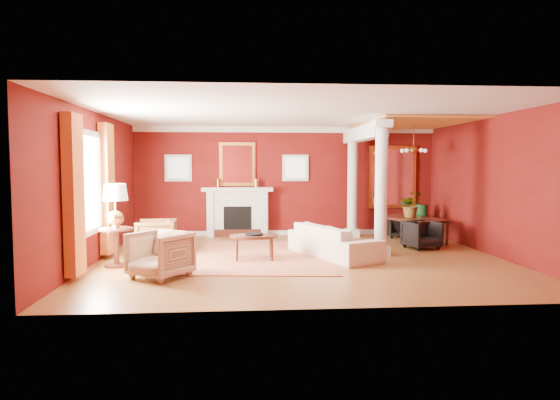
{
  "coord_description": "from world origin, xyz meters",
  "views": [
    {
      "loc": [
        -1.18,
        -9.83,
        1.87
      ],
      "look_at": [
        -0.39,
        0.48,
        1.15
      ],
      "focal_mm": 32.0,
      "sensor_mm": 36.0,
      "label": 1
    }
  ],
  "objects": [
    {
      "name": "fireplace",
      "position": [
        -1.3,
        3.32,
        0.65
      ],
      "size": [
        1.85,
        0.42,
        1.29
      ],
      "color": "silver",
      "rests_on": "ground"
    },
    {
      "name": "sofa",
      "position": [
        0.68,
        0.15,
        0.44
      ],
      "size": [
        1.51,
        2.33,
        0.88
      ],
      "primitive_type": "imported",
      "rotation": [
        0.0,
        0.0,
        1.99
      ],
      "color": "beige",
      "rests_on": "ground"
    },
    {
      "name": "potted_plant",
      "position": [
        2.95,
        2.04,
        1.19
      ],
      "size": [
        0.7,
        0.75,
        0.49
      ],
      "primitive_type": "imported",
      "rotation": [
        0.0,
        0.0,
        -0.25
      ],
      "color": "#26591E",
      "rests_on": "dining_table"
    },
    {
      "name": "amber_ceiling",
      "position": [
        2.85,
        1.75,
        2.87
      ],
      "size": [
        2.3,
        3.4,
        0.04
      ],
      "primitive_type": "cube",
      "color": "gold",
      "rests_on": "room_shell"
    },
    {
      "name": "crown_trim",
      "position": [
        0.0,
        3.46,
        2.82
      ],
      "size": [
        8.0,
        0.08,
        0.16
      ],
      "primitive_type": "cube",
      "color": "silver",
      "rests_on": "room_shell"
    },
    {
      "name": "armchair_stripe",
      "position": [
        -2.54,
        -1.52,
        0.43
      ],
      "size": [
        1.13,
        1.12,
        0.86
      ],
      "primitive_type": "imported",
      "rotation": [
        0.0,
        0.0,
        -0.64
      ],
      "color": "tan",
      "rests_on": "ground"
    },
    {
      "name": "header_beam",
      "position": [
        1.7,
        1.9,
        2.62
      ],
      "size": [
        0.3,
        3.2,
        0.32
      ],
      "primitive_type": "cube",
      "color": "silver",
      "rests_on": "column_front"
    },
    {
      "name": "flank_window_left",
      "position": [
        -2.85,
        3.46,
        1.8
      ],
      "size": [
        0.7,
        0.07,
        0.7
      ],
      "color": "silver",
      "rests_on": "room_shell"
    },
    {
      "name": "dining_mirror",
      "position": [
        2.9,
        3.45,
        1.55
      ],
      "size": [
        1.3,
        0.07,
        1.7
      ],
      "color": "gold",
      "rests_on": "room_shell"
    },
    {
      "name": "dining_table",
      "position": [
        3.02,
        2.03,
        0.47
      ],
      "size": [
        1.11,
        1.8,
        0.95
      ],
      "primitive_type": "imported",
      "rotation": [
        0.0,
        0.0,
        1.9
      ],
      "color": "black",
      "rests_on": "ground"
    },
    {
      "name": "base_trim",
      "position": [
        0.0,
        3.46,
        0.06
      ],
      "size": [
        8.0,
        0.08,
        0.12
      ],
      "primitive_type": "cube",
      "color": "silver",
      "rests_on": "ground"
    },
    {
      "name": "column_front",
      "position": [
        1.7,
        0.3,
        1.43
      ],
      "size": [
        0.36,
        0.36,
        2.8
      ],
      "color": "silver",
      "rests_on": "ground"
    },
    {
      "name": "dining_chair_near",
      "position": [
        2.84,
        0.98,
        0.35
      ],
      "size": [
        0.82,
        0.79,
        0.69
      ],
      "primitive_type": "imported",
      "rotation": [
        0.0,
        0.0,
        0.29
      ],
      "color": "black",
      "rests_on": "ground"
    },
    {
      "name": "flank_window_right",
      "position": [
        0.25,
        3.46,
        1.8
      ],
      "size": [
        0.7,
        0.07,
        0.7
      ],
      "color": "silver",
      "rests_on": "room_shell"
    },
    {
      "name": "room_shell",
      "position": [
        0.0,
        0.0,
        2.02
      ],
      "size": [
        8.04,
        7.04,
        2.92
      ],
      "color": "#600E0D",
      "rests_on": "ground"
    },
    {
      "name": "column_back",
      "position": [
        1.7,
        3.0,
        1.43
      ],
      "size": [
        0.36,
        0.36,
        2.8
      ],
      "color": "silver",
      "rests_on": "ground"
    },
    {
      "name": "left_window",
      "position": [
        -3.89,
        -0.6,
        1.42
      ],
      "size": [
        0.21,
        2.55,
        2.6
      ],
      "color": "white",
      "rests_on": "room_shell"
    },
    {
      "name": "coffee_table",
      "position": [
        -0.94,
        -0.03,
        0.45
      ],
      "size": [
        0.97,
        0.97,
        0.49
      ],
      "rotation": [
        0.0,
        0.0,
        -0.38
      ],
      "color": "black",
      "rests_on": "ground"
    },
    {
      "name": "overmantel_mirror",
      "position": [
        -1.3,
        3.45,
        1.9
      ],
      "size": [
        0.95,
        0.07,
        1.15
      ],
      "color": "gold",
      "rests_on": "fireplace"
    },
    {
      "name": "ground",
      "position": [
        0.0,
        0.0,
        0.0
      ],
      "size": [
        8.0,
        8.0,
        0.0
      ],
      "primitive_type": "plane",
      "color": "brown",
      "rests_on": "ground"
    },
    {
      "name": "armchair_leopard",
      "position": [
        -3.0,
        0.8,
        0.4
      ],
      "size": [
        0.77,
        0.81,
        0.81
      ],
      "primitive_type": "imported",
      "rotation": [
        0.0,
        0.0,
        -1.53
      ],
      "color": "black",
      "rests_on": "ground"
    },
    {
      "name": "rug",
      "position": [
        -0.76,
        0.4,
        0.01
      ],
      "size": [
        3.3,
        4.17,
        0.02
      ],
      "primitive_type": "cube",
      "rotation": [
        0.0,
        0.0,
        -0.1
      ],
      "color": "maroon",
      "rests_on": "ground"
    },
    {
      "name": "side_table",
      "position": [
        -3.5,
        -0.49,
        1.04
      ],
      "size": [
        0.61,
        0.61,
        1.53
      ],
      "rotation": [
        0.0,
        0.0,
        0.19
      ],
      "color": "black",
      "rests_on": "ground"
    },
    {
      "name": "coffee_book",
      "position": [
        -0.98,
        0.02,
        0.61
      ],
      "size": [
        0.17,
        0.03,
        0.24
      ],
      "primitive_type": "imported",
      "rotation": [
        0.0,
        0.0,
        0.05
      ],
      "color": "black",
      "rests_on": "coffee_table"
    },
    {
      "name": "chandelier",
      "position": [
        2.9,
        1.8,
        2.25
      ],
      "size": [
        0.6,
        0.62,
        0.75
      ],
      "color": "#AF7337",
      "rests_on": "room_shell"
    },
    {
      "name": "dining_chair_far",
      "position": [
        2.88,
        2.82,
        0.33
      ],
      "size": [
        0.64,
        0.61,
        0.65
      ],
      "primitive_type": "imported",
      "rotation": [
        0.0,
        0.0,
        3.12
      ],
      "color": "black",
      "rests_on": "ground"
    },
    {
      "name": "green_urn",
      "position": [
        3.5,
        2.82,
        0.34
      ],
      "size": [
        0.36,
        0.36,
        0.86
      ],
      "color": "#123917",
      "rests_on": "ground"
    }
  ]
}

